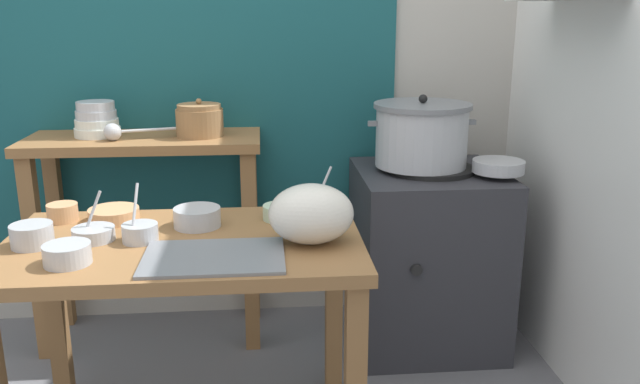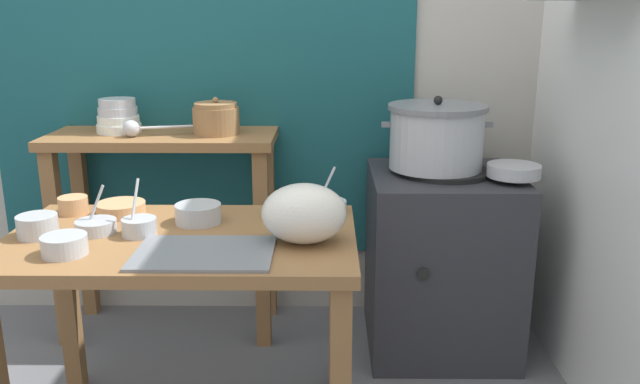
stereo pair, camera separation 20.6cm
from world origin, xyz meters
name	(u,v)px [view 1 (the left image)]	position (x,y,z in m)	size (l,w,h in m)	color
wall_back	(233,34)	(0.08, 1.10, 1.30)	(4.40, 0.12, 2.60)	#B2ADA3
wall_right	(629,42)	(1.40, 0.20, 1.30)	(0.30, 3.20, 2.60)	white
prep_table	(185,273)	(-0.05, 0.05, 0.61)	(1.10, 0.66, 0.72)	olive
back_shelf_table	(147,188)	(-0.29, 0.83, 0.68)	(0.96, 0.40, 0.90)	olive
stove_block	(427,256)	(0.90, 0.70, 0.38)	(0.60, 0.61, 0.78)	#2D2D33
steamer_pot	(422,134)	(0.86, 0.72, 0.91)	(0.45, 0.40, 0.30)	#B7BABF
clay_pot	(200,120)	(-0.05, 0.83, 0.96)	(0.19, 0.19, 0.16)	olive
bowl_stack_enamel	(97,120)	(-0.48, 0.86, 0.97)	(0.19, 0.19, 0.14)	silver
ladle	(116,132)	(-0.38, 0.76, 0.94)	(0.28, 0.11, 0.07)	#B7BABF
serving_tray	(214,257)	(0.06, -0.12, 0.72)	(0.40, 0.28, 0.01)	slate
plastic_bag	(311,214)	(0.34, -0.01, 0.81)	(0.26, 0.21, 0.18)	silver
wide_pan	(498,166)	(1.14, 0.58, 0.80)	(0.21, 0.21, 0.05)	#B7BABF
prep_bowl_0	(140,232)	(-0.18, 0.05, 0.75)	(0.11, 0.11, 0.18)	#B7BABF
prep_bowl_1	(281,212)	(0.26, 0.23, 0.75)	(0.12, 0.12, 0.05)	#B7D1AD
prep_bowl_2	(114,214)	(-0.30, 0.26, 0.74)	(0.17, 0.17, 0.04)	tan
prep_bowl_3	(197,216)	(-0.02, 0.18, 0.75)	(0.15, 0.15, 0.06)	#B7BABF
prep_bowl_4	(32,234)	(-0.49, 0.04, 0.76)	(0.12, 0.12, 0.07)	#B7BABF
prep_bowl_5	(67,253)	(-0.34, -0.12, 0.75)	(0.13, 0.13, 0.06)	#B7BABF
prep_bowl_6	(324,206)	(0.41, 0.30, 0.74)	(0.13, 0.13, 0.16)	#B7BABF
prep_bowl_7	(93,233)	(-0.32, 0.07, 0.74)	(0.13, 0.13, 0.15)	#B7BABF
prep_bowl_8	(62,212)	(-0.47, 0.28, 0.75)	(0.10, 0.10, 0.06)	tan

